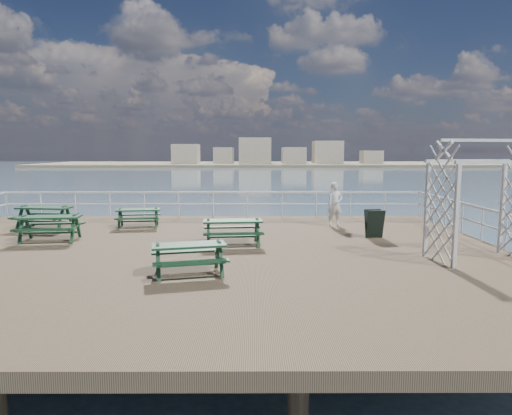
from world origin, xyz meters
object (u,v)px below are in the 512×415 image
at_px(picnic_table_a, 45,213).
at_px(trellis_arbor, 481,207).
at_px(picnic_table_b, 138,214).
at_px(picnic_table_e, 189,252).
at_px(person, 335,204).
at_px(picnic_table_c, 233,227).
at_px(picnic_table_d, 50,223).

height_order(picnic_table_a, trellis_arbor, trellis_arbor).
relative_size(picnic_table_b, picnic_table_e, 0.90).
bearing_deg(picnic_table_e, person, 42.33).
height_order(picnic_table_b, picnic_table_c, picnic_table_c).
distance_m(picnic_table_d, person, 9.84).
bearing_deg(picnic_table_b, picnic_table_a, 177.94).
bearing_deg(picnic_table_e, trellis_arbor, -3.03).
distance_m(picnic_table_e, trellis_arbor, 7.50).
bearing_deg(picnic_table_d, picnic_table_c, -12.97).
xyz_separation_m(picnic_table_c, picnic_table_d, (-5.77, 0.63, 0.02)).
distance_m(picnic_table_b, picnic_table_e, 7.13).
xyz_separation_m(picnic_table_e, person, (4.52, 6.71, 0.31)).
xyz_separation_m(picnic_table_c, person, (3.67, 3.39, 0.28)).
relative_size(picnic_table_b, picnic_table_d, 0.87).
xyz_separation_m(picnic_table_d, person, (9.44, 2.76, 0.25)).
height_order(picnic_table_d, trellis_arbor, trellis_arbor).
distance_m(picnic_table_b, picnic_table_d, 3.35).
relative_size(picnic_table_c, trellis_arbor, 0.60).
bearing_deg(trellis_arbor, picnic_table_b, 141.80).
bearing_deg(person, picnic_table_e, -137.24).
distance_m(picnic_table_e, person, 8.10).
distance_m(picnic_table_c, picnic_table_e, 3.43).
height_order(picnic_table_e, trellis_arbor, trellis_arbor).
bearing_deg(picnic_table_e, picnic_table_a, 120.85).
xyz_separation_m(picnic_table_a, picnic_table_b, (3.31, 0.35, -0.09)).
relative_size(picnic_table_c, person, 1.14).
bearing_deg(picnic_table_a, person, 9.27).
relative_size(picnic_table_a, person, 1.23).
relative_size(picnic_table_d, picnic_table_e, 1.03).
bearing_deg(trellis_arbor, person, 106.60).
relative_size(picnic_table_c, picnic_table_d, 0.94).
height_order(picnic_table_a, picnic_table_e, picnic_table_a).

